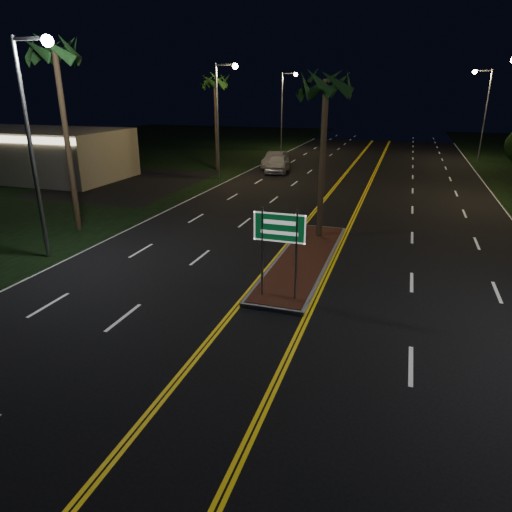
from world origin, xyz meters
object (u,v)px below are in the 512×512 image
at_px(palm_left_far, 215,81).
at_px(car_near, 278,162).
at_px(palm_left_near, 55,53).
at_px(car_far, 275,158).
at_px(highway_sign, 279,236).
at_px(streetlight_left_far, 285,102).
at_px(median_island, 304,259).
at_px(palm_median, 326,84).
at_px(commercial_building, 35,154).
at_px(streetlight_left_mid, 222,108).
at_px(streetlight_right_far, 483,105).
at_px(streetlight_left_near, 35,126).

relative_size(palm_left_far, car_near, 1.59).
xyz_separation_m(palm_left_near, car_far, (4.37, 23.26, -7.81)).
bearing_deg(highway_sign, streetlight_left_far, 104.44).
bearing_deg(highway_sign, car_far, 105.95).
bearing_deg(palm_left_far, median_island, -58.64).
relative_size(median_island, palm_median, 1.23).
relative_size(commercial_building, palm_left_far, 1.70).
height_order(streetlight_left_mid, palm_left_near, palm_left_near).
distance_m(streetlight_right_far, palm_left_far, 27.36).
bearing_deg(car_far, car_near, -70.30).
bearing_deg(palm_median, median_island, -90.00).
distance_m(commercial_building, car_far, 21.15).
height_order(median_island, palm_left_far, palm_left_far).
relative_size(streetlight_right_far, palm_median, 1.08).
xyz_separation_m(commercial_building, car_near, (18.77, 8.80, -1.08)).
relative_size(commercial_building, car_near, 2.70).
relative_size(highway_sign, palm_left_far, 0.36).
bearing_deg(streetlight_left_far, streetlight_right_far, -5.38).
xyz_separation_m(streetlight_left_far, streetlight_right_far, (21.23, -2.00, 0.00)).
bearing_deg(palm_median, car_near, 111.58).
relative_size(streetlight_left_mid, streetlight_right_far, 1.00).
xyz_separation_m(highway_sign, car_far, (-8.13, 28.46, -1.53)).
distance_m(highway_sign, streetlight_left_mid, 23.93).
xyz_separation_m(highway_sign, streetlight_left_near, (-10.61, 1.20, 3.25)).
bearing_deg(commercial_building, palm_left_far, 31.25).
height_order(streetlight_left_far, car_near, streetlight_left_far).
height_order(palm_left_near, palm_left_far, palm_left_near).
relative_size(streetlight_left_mid, car_far, 1.72).
bearing_deg(highway_sign, car_near, 105.55).
relative_size(streetlight_left_near, streetlight_left_far, 1.00).
height_order(streetlight_left_near, car_far, streetlight_left_near).
bearing_deg(car_far, streetlight_left_far, 100.70).
height_order(median_island, palm_left_near, palm_left_near).
height_order(streetlight_left_near, palm_left_near, palm_left_near).
height_order(streetlight_left_near, palm_median, streetlight_left_near).
bearing_deg(palm_median, highway_sign, -90.00).
bearing_deg(palm_median, car_far, 111.39).
distance_m(palm_left_far, car_far, 8.92).
bearing_deg(palm_left_near, streetlight_left_mid, 83.27).
distance_m(streetlight_left_mid, streetlight_right_far, 27.83).
distance_m(median_island, streetlight_left_near, 12.36).
xyz_separation_m(streetlight_left_mid, streetlight_left_far, (0.00, 20.00, 0.00)).
relative_size(median_island, palm_left_near, 1.05).
bearing_deg(streetlight_left_far, palm_left_near, -93.00).
bearing_deg(median_island, highway_sign, -90.00).
height_order(palm_left_far, car_far, palm_left_far).
bearing_deg(commercial_building, streetlight_left_near, -46.10).
xyz_separation_m(palm_left_far, car_far, (4.67, 3.26, -6.87)).
height_order(streetlight_left_near, streetlight_right_far, same).
xyz_separation_m(streetlight_left_far, car_near, (3.38, -15.21, -4.73)).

